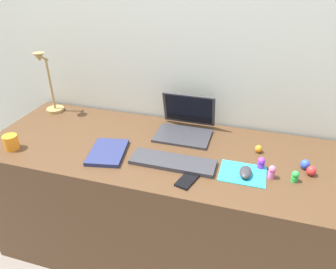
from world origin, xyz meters
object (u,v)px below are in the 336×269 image
Objects in this scene: laptop at (186,124)px; toy_figurine_purple at (261,163)px; coffee_mug at (11,142)px; notebook_pad at (108,152)px; cell_phone at (187,180)px; toy_figurine_pink at (272,172)px; toy_figurine_blue at (305,164)px; toy_figurine_red at (311,171)px; mouse at (246,172)px; toy_figurine_orange at (259,149)px; toy_figurine_green at (295,176)px; keyboard at (173,162)px; desk_lamp at (48,84)px.

laptop is 5.07× the size of toy_figurine_purple.
laptop is at bearing 27.82° from coffee_mug.
toy_figurine_purple is (0.75, 0.09, 0.02)m from notebook_pad.
cell_phone is 0.36m from toy_figurine_purple.
coffee_mug reaches higher than toy_figurine_pink.
notebook_pad is 0.96m from toy_figurine_blue.
laptop reaches higher than toy_figurine_red.
mouse is at bearing -152.07° from toy_figurine_blue.
toy_figurine_orange is 0.84× the size of toy_figurine_red.
coffee_mug is (-1.18, -0.11, 0.02)m from mouse.
toy_figurine_purple reaches higher than toy_figurine_green.
mouse is at bearing -169.77° from toy_figurine_pink.
toy_figurine_green is (0.57, -0.30, -0.03)m from laptop.
mouse reaches higher than keyboard.
mouse is 2.06× the size of toy_figurine_blue.
mouse is 2.05× the size of toy_figurine_red.
laptop is at bearing 121.18° from cell_phone.
toy_figurine_red reaches higher than mouse.
laptop is 0.89m from desk_lamp.
laptop is 0.77× the size of desk_lamp.
toy_figurine_pink is 0.19m from toy_figurine_red.
toy_figurine_orange is at bearing 158.99° from toy_figurine_blue.
mouse is at bearing 0.37° from keyboard.
laptop reaches higher than toy_figurine_purple.
toy_figurine_pink is at bearing 2.83° from keyboard.
toy_figurine_pink is at bearing 36.15° from cell_phone.
toy_figurine_pink is 1.19× the size of toy_figurine_green.
desk_lamp is at bearing 167.88° from toy_figurine_green.
desk_lamp reaches higher than toy_figurine_blue.
coffee_mug reaches higher than toy_figurine_blue.
keyboard is 6.43× the size of toy_figurine_pink.
mouse is 0.68m from notebook_pad.
laptop is 0.49m from toy_figurine_purple.
keyboard is at bearing -171.41° from toy_figurine_red.
notebook_pad is at bearing -178.95° from mouse.
mouse is at bearing -162.04° from toy_figurine_red.
coffee_mug reaches higher than toy_figurine_red.
keyboard is 0.62m from toy_figurine_blue.
keyboard is 1.71× the size of notebook_pad.
desk_lamp is 9.86× the size of toy_figurine_orange.
coffee_mug reaches higher than cell_phone.
desk_lamp is at bearing 159.40° from keyboard.
cell_phone is (0.12, -0.43, -0.05)m from laptop.
laptop reaches higher than cell_phone.
cell_phone is 0.45m from notebook_pad.
laptop is at bearing 160.47° from toy_figurine_red.
coffee_mug is at bearing -164.86° from toy_figurine_orange.
mouse is 0.75× the size of cell_phone.
toy_figurine_green is (0.10, 0.00, -0.01)m from toy_figurine_pink.
laptop reaches higher than coffee_mug.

